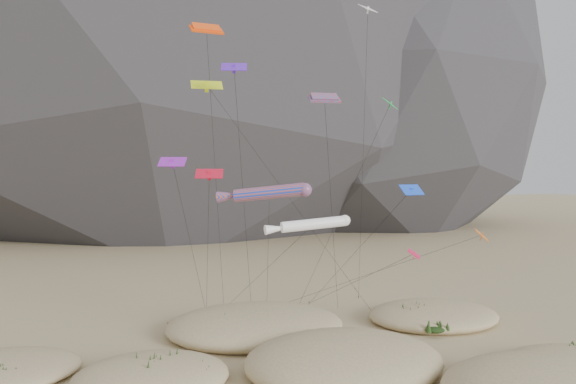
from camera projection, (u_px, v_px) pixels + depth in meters
name	position (u px, v px, depth m)	size (l,w,h in m)	color
dunes	(297.00, 373.00, 38.28)	(51.10, 36.38, 3.53)	#CCB789
dune_grass	(306.00, 379.00, 36.83)	(45.27, 30.79, 1.58)	black
kite_stakes	(279.00, 311.00, 57.18)	(21.93, 7.33, 0.30)	#3F2D1E
rainbow_tube_kite	(266.00, 193.00, 45.94)	(7.52, 14.62, 13.57)	orange
white_tube_kite	(310.00, 225.00, 41.57)	(7.19, 16.58, 11.18)	white
orange_parafoil	(207.00, 34.00, 42.38)	(6.06, 18.24, 25.66)	#F1460C
multi_parafoil	(325.00, 102.00, 42.60)	(8.41, 14.66, 20.45)	red
delta_kites	(323.00, 150.00, 45.35)	(29.35, 23.40, 29.16)	orange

